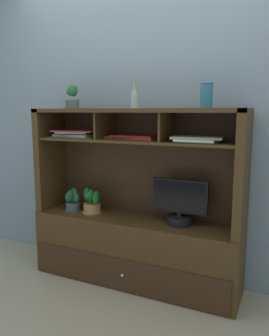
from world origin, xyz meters
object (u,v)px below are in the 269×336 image
at_px(magazine_stack_left, 77,134).
at_px(diffuser_bottle, 135,100).
at_px(potted_succulent, 72,97).
at_px(ceramic_vase, 206,95).
at_px(potted_fern, 73,200).
at_px(magazine_stack_right, 134,137).
at_px(tv_monitor, 180,205).
at_px(media_console, 135,230).
at_px(potted_orchid, 92,202).
at_px(magazine_stack_centre, 197,139).

height_order(magazine_stack_left, diffuser_bottle, diffuser_bottle).
bearing_deg(potted_succulent, ceramic_vase, 1.06).
xyz_separation_m(potted_fern, magazine_stack_right, (0.55, 0.07, 0.56)).
height_order(tv_monitor, potted_succulent, potted_succulent).
bearing_deg(tv_monitor, magazine_stack_right, 175.88).
bearing_deg(tv_monitor, media_console, -179.08).
relative_size(magazine_stack_right, ceramic_vase, 2.53).
bearing_deg(potted_succulent, potted_orchid, 5.95).
relative_size(media_console, potted_succulent, 8.57).
relative_size(tv_monitor, diffuser_bottle, 1.52).
relative_size(potted_orchid, magazine_stack_left, 0.51).
relative_size(potted_orchid, magazine_stack_centre, 0.57).
bearing_deg(potted_fern, diffuser_bottle, 3.09).
relative_size(magazine_stack_left, diffuser_bottle, 1.47).
distance_m(magazine_stack_centre, potted_succulent, 1.09).
distance_m(tv_monitor, diffuser_bottle, 0.86).
distance_m(magazine_stack_left, magazine_stack_centre, 1.01).
relative_size(potted_fern, magazine_stack_left, 0.48).
xyz_separation_m(media_console, potted_fern, (-0.57, -0.04, 0.19)).
xyz_separation_m(magazine_stack_right, ceramic_vase, (0.57, -0.05, 0.31)).
bearing_deg(diffuser_bottle, magazine_stack_right, 122.22).
relative_size(media_console, magazine_stack_centre, 4.52).
bearing_deg(potted_succulent, diffuser_bottle, 3.01).
distance_m(tv_monitor, potted_orchid, 0.76).
relative_size(magazine_stack_right, potted_succulent, 2.22).
bearing_deg(diffuser_bottle, magazine_stack_left, -177.26).
distance_m(media_console, diffuser_bottle, 1.03).
relative_size(potted_fern, magazine_stack_centre, 0.53).
distance_m(tv_monitor, magazine_stack_left, 1.02).
height_order(magazine_stack_right, diffuser_bottle, diffuser_bottle).
xyz_separation_m(tv_monitor, magazine_stack_right, (-0.39, 0.03, 0.50)).
bearing_deg(magazine_stack_centre, media_console, 175.05).
height_order(potted_orchid, potted_fern, potted_orchid).
distance_m(magazine_stack_left, magazine_stack_right, 0.49).
xyz_separation_m(magazine_stack_left, diffuser_bottle, (0.51, 0.02, 0.27)).
bearing_deg(tv_monitor, potted_fern, -177.40).
xyz_separation_m(diffuser_bottle, potted_succulent, (-0.55, -0.03, 0.02)).
bearing_deg(potted_succulent, media_console, 3.63).
bearing_deg(media_console, magazine_stack_left, -176.61).
height_order(tv_monitor, magazine_stack_left, magazine_stack_left).
bearing_deg(magazine_stack_centre, ceramic_vase, 30.55).
bearing_deg(potted_fern, media_console, 3.68).
distance_m(diffuser_bottle, ceramic_vase, 0.55).
distance_m(potted_orchid, potted_succulent, 0.88).
xyz_separation_m(tv_monitor, potted_succulent, (-0.91, -0.04, 0.81)).
bearing_deg(magazine_stack_left, potted_succulent, -172.75).
xyz_separation_m(magazine_stack_right, potted_succulent, (-0.52, -0.07, 0.31)).
distance_m(tv_monitor, magazine_stack_centre, 0.52).
relative_size(potted_orchid, diffuser_bottle, 0.76).
xyz_separation_m(potted_fern, magazine_stack_centre, (1.07, -0.01, 0.56)).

